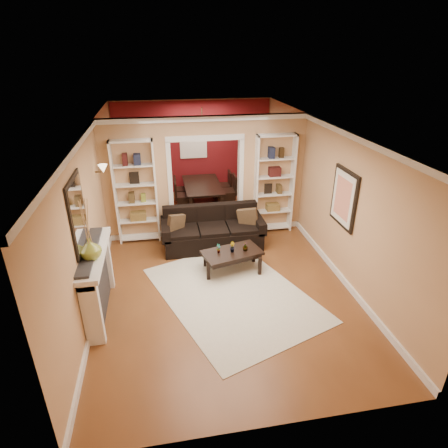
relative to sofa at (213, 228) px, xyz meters
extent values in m
plane|color=brown|center=(-0.03, -0.45, -0.43)|extent=(8.00, 8.00, 0.00)
plane|color=white|center=(-0.03, -0.45, 2.27)|extent=(8.00, 8.00, 0.00)
plane|color=tan|center=(-0.03, 3.55, 0.92)|extent=(8.00, 0.00, 8.00)
plane|color=tan|center=(-0.03, -4.45, 0.92)|extent=(8.00, 0.00, 8.00)
plane|color=tan|center=(-2.28, -0.45, 0.92)|extent=(0.00, 8.00, 8.00)
plane|color=tan|center=(2.22, -0.45, 0.92)|extent=(0.00, 8.00, 8.00)
cube|color=tan|center=(-0.03, 0.75, 0.92)|extent=(4.50, 0.15, 2.70)
cube|color=maroon|center=(-0.03, 3.52, 0.89)|extent=(4.44, 0.04, 2.64)
cube|color=#8CA5CC|center=(-0.03, 3.48, 1.12)|extent=(0.78, 0.03, 0.98)
cube|color=beige|center=(0.09, -1.83, -0.43)|extent=(3.19, 3.72, 0.01)
cube|color=black|center=(0.00, 0.00, 0.00)|extent=(2.20, 0.95, 0.86)
cube|color=brown|center=(-0.78, -0.02, 0.18)|extent=(0.38, 0.30, 0.38)
cube|color=brown|center=(0.78, -0.02, 0.20)|extent=(0.44, 0.29, 0.43)
cube|color=black|center=(0.22, -1.06, -0.22)|extent=(1.24, 0.87, 0.42)
imported|color=#336626|center=(-0.04, -1.06, 0.09)|extent=(0.12, 0.12, 0.19)
imported|color=#336626|center=(0.22, -1.06, 0.09)|extent=(0.10, 0.12, 0.20)
imported|color=#336626|center=(0.48, -1.06, 0.09)|extent=(0.14, 0.14, 0.18)
cube|color=white|center=(-1.58, 0.58, 0.72)|extent=(0.90, 0.30, 2.30)
cube|color=white|center=(1.52, 0.58, 0.72)|extent=(0.90, 0.30, 2.30)
cube|color=white|center=(-2.12, -1.95, 0.15)|extent=(0.32, 1.70, 1.16)
imported|color=olive|center=(-2.12, -2.18, 0.90)|extent=(0.37, 0.37, 0.33)
cube|color=silver|center=(-2.26, -1.95, 1.37)|extent=(0.03, 0.95, 1.10)
cube|color=#FFE0A5|center=(-2.18, 0.10, 1.40)|extent=(0.18, 0.18, 0.22)
cube|color=black|center=(2.18, -1.45, 1.12)|extent=(0.04, 0.85, 1.05)
imported|color=black|center=(0.11, 2.39, -0.12)|extent=(1.76, 0.98, 0.62)
cube|color=black|center=(-0.44, 2.09, 0.00)|extent=(0.54, 0.54, 0.86)
cube|color=black|center=(0.66, 2.09, 0.04)|extent=(0.53, 0.53, 0.95)
cube|color=black|center=(-0.44, 2.69, -0.04)|extent=(0.41, 0.41, 0.79)
cube|color=black|center=(0.66, 2.69, 0.00)|extent=(0.55, 0.55, 0.87)
cube|color=#3B2D1A|center=(-0.03, 2.25, 1.59)|extent=(0.50, 0.50, 0.30)
camera|label=1|loc=(-1.02, -7.24, 3.57)|focal=30.00mm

